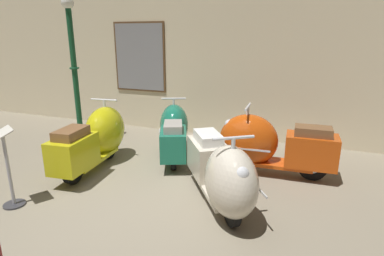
% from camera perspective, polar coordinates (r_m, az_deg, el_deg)
% --- Properties ---
extents(ground_plane, '(60.00, 60.00, 0.00)m').
position_cam_1_polar(ground_plane, '(4.32, -12.02, -14.73)').
color(ground_plane, gray).
extents(showroom_back_wall, '(18.00, 0.24, 3.59)m').
position_cam_1_polar(showroom_back_wall, '(7.12, 3.76, 12.97)').
color(showroom_back_wall, beige).
rests_on(showroom_back_wall, ground).
extents(scooter_0, '(0.72, 1.88, 1.12)m').
position_cam_1_polar(scooter_0, '(5.71, -16.59, -1.64)').
color(scooter_0, black).
rests_on(scooter_0, ground).
extents(scooter_1, '(1.12, 1.76, 1.05)m').
position_cam_1_polar(scooter_1, '(5.98, -3.24, -0.51)').
color(scooter_1, black).
rests_on(scooter_1, ground).
extents(scooter_2, '(1.45, 1.79, 1.11)m').
position_cam_1_polar(scooter_2, '(4.11, 5.47, -8.16)').
color(scooter_2, black).
rests_on(scooter_2, ground).
extents(scooter_3, '(1.86, 0.64, 1.12)m').
position_cam_1_polar(scooter_3, '(5.29, 13.14, -2.81)').
color(scooter_3, black).
rests_on(scooter_3, ground).
extents(lamppost, '(0.28, 0.28, 2.91)m').
position_cam_1_polar(lamppost, '(6.96, -20.11, 8.96)').
color(lamppost, '#144728').
rests_on(lamppost, ground).
extents(info_stanchion, '(0.39, 0.35, 1.07)m').
position_cam_1_polar(info_stanchion, '(4.85, -29.73, -7.21)').
color(info_stanchion, '#333338').
rests_on(info_stanchion, ground).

